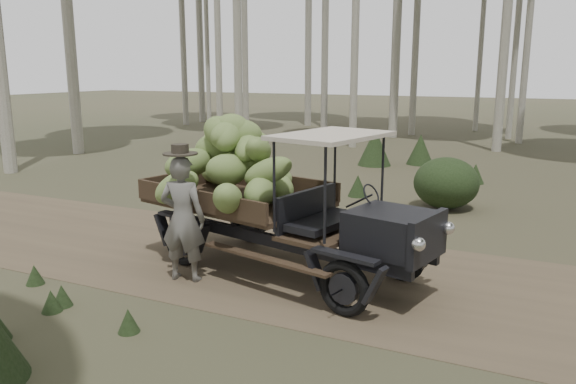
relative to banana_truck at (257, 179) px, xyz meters
name	(u,v)px	position (x,y,z in m)	size (l,w,h in m)	color
ground	(400,285)	(2.32, 0.10, -1.43)	(120.00, 120.00, 0.00)	#473D2B
dirt_track	(400,285)	(2.32, 0.10, -1.42)	(70.00, 4.00, 0.01)	brown
banana_truck	(257,179)	(0.00, 0.00, 0.00)	(5.10, 2.78, 2.47)	black
farmer	(183,217)	(-0.68, -1.06, -0.45)	(0.76, 0.59, 2.06)	#5F5C57
undergrowth	(574,303)	(4.54, -0.96, -0.88)	(21.97, 22.90, 1.39)	#233319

